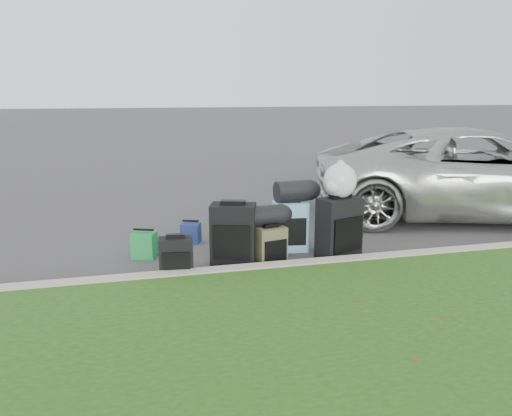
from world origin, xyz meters
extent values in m
plane|color=#383535|center=(0.00, 0.00, 0.00)|extent=(120.00, 120.00, 0.00)
cube|color=#9E937F|center=(0.00, -1.00, 0.07)|extent=(120.00, 0.18, 0.15)
imported|color=#B7B7B2|center=(4.02, 0.96, 0.77)|extent=(6.02, 4.08, 1.53)
cube|color=black|center=(-1.31, -0.80, 0.24)|extent=(0.41, 0.25, 0.49)
cube|color=black|center=(-0.57, -0.54, 0.40)|extent=(0.63, 0.49, 0.79)
cube|color=#3C3C25|center=(-0.12, -0.65, 0.25)|extent=(0.40, 0.30, 0.50)
cube|color=teal|center=(0.30, -0.11, 0.34)|extent=(0.51, 0.35, 0.68)
cube|color=black|center=(0.81, -0.60, 0.41)|extent=(0.62, 0.47, 0.81)
cube|color=#1C8038|center=(-1.65, 0.05, 0.17)|extent=(0.37, 0.33, 0.34)
cube|color=navy|center=(-0.98, 0.58, 0.14)|extent=(0.32, 0.29, 0.28)
cylinder|color=black|center=(-0.17, -0.56, 0.63)|extent=(0.51, 0.30, 0.26)
cylinder|color=black|center=(0.37, -0.07, 0.82)|extent=(0.54, 0.33, 0.29)
sphere|color=silver|center=(0.82, -0.56, 1.03)|extent=(0.43, 0.43, 0.43)
camera|label=1|loc=(-1.72, -6.39, 2.15)|focal=35.00mm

